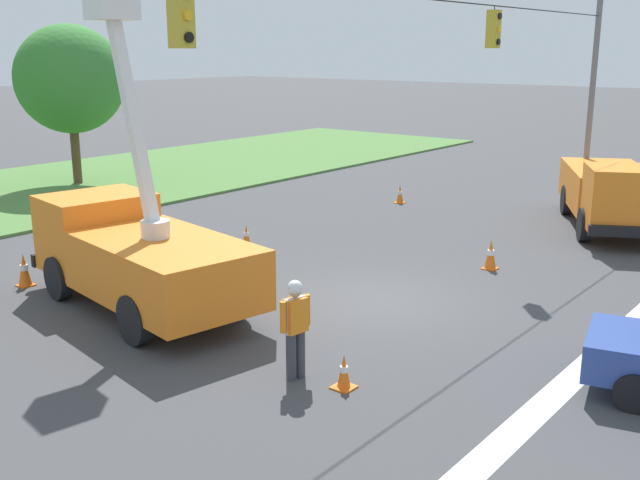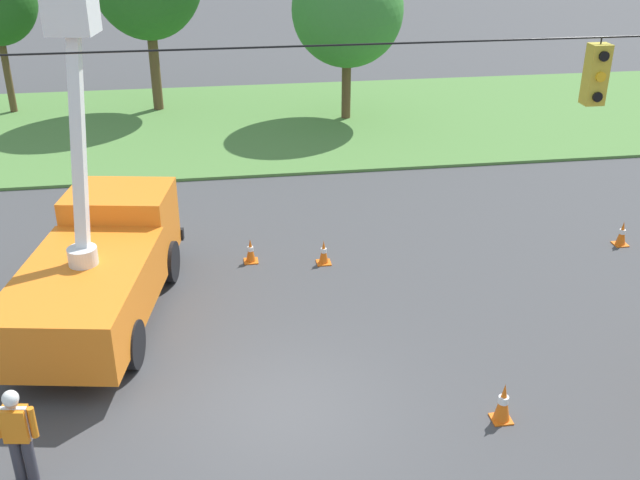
# 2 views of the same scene
# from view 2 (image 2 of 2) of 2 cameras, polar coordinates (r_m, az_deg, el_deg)

# --- Properties ---
(ground_plane) EXTENTS (200.00, 200.00, 0.00)m
(ground_plane) POSITION_cam_2_polar(r_m,az_deg,el_deg) (14.16, -2.63, -12.73)
(ground_plane) COLOR #424244
(grass_verge) EXTENTS (56.00, 12.00, 0.10)m
(grass_verge) POSITION_cam_2_polar(r_m,az_deg,el_deg) (30.35, -6.29, 8.81)
(grass_verge) COLOR #517F3D
(grass_verge) RESTS_ON ground
(signal_gantry) EXTENTS (26.20, 0.33, 7.20)m
(signal_gantry) POSITION_cam_2_polar(r_m,az_deg,el_deg) (11.98, -3.30, 3.37)
(signal_gantry) COLOR slate
(signal_gantry) RESTS_ON ground
(tree_east) EXTENTS (4.28, 4.54, 6.51)m
(tree_east) POSITION_cam_2_polar(r_m,az_deg,el_deg) (29.94, 2.10, 17.10)
(tree_east) COLOR brown
(tree_east) RESTS_ON ground
(utility_truck_bucket_lift) EXTENTS (3.53, 6.61, 6.91)m
(utility_truck_bucket_lift) POSITION_cam_2_polar(r_m,az_deg,el_deg) (16.91, -16.51, -1.57)
(utility_truck_bucket_lift) COLOR orange
(utility_truck_bucket_lift) RESTS_ON ground
(road_worker) EXTENTS (0.64, 0.30, 1.77)m
(road_worker) POSITION_cam_2_polar(r_m,az_deg,el_deg) (13.00, -22.04, -13.37)
(road_worker) COLOR #383842
(road_worker) RESTS_ON ground
(traffic_cone_foreground_right) EXTENTS (0.36, 0.36, 0.64)m
(traffic_cone_foreground_right) POSITION_cam_2_polar(r_m,az_deg,el_deg) (19.08, -5.32, -0.82)
(traffic_cone_foreground_right) COLOR orange
(traffic_cone_foreground_right) RESTS_ON ground
(traffic_cone_mid_right) EXTENTS (0.36, 0.36, 0.63)m
(traffic_cone_mid_right) POSITION_cam_2_polar(r_m,az_deg,el_deg) (18.93, 0.28, -0.95)
(traffic_cone_mid_right) COLOR orange
(traffic_cone_mid_right) RESTS_ON ground
(traffic_cone_lane_edge_b) EXTENTS (0.36, 0.36, 0.81)m
(traffic_cone_lane_edge_b) POSITION_cam_2_polar(r_m,az_deg,el_deg) (20.42, -17.31, 0.20)
(traffic_cone_lane_edge_b) COLOR orange
(traffic_cone_lane_edge_b) RESTS_ON ground
(traffic_cone_far_left) EXTENTS (0.36, 0.36, 0.78)m
(traffic_cone_far_left) POSITION_cam_2_polar(r_m,az_deg,el_deg) (14.05, 13.78, -11.92)
(traffic_cone_far_left) COLOR orange
(traffic_cone_far_left) RESTS_ON ground
(traffic_cone_centre_line) EXTENTS (0.36, 0.36, 0.68)m
(traffic_cone_centre_line) POSITION_cam_2_polar(r_m,az_deg,el_deg) (21.44, 22.03, 0.46)
(traffic_cone_centre_line) COLOR orange
(traffic_cone_centre_line) RESTS_ON ground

